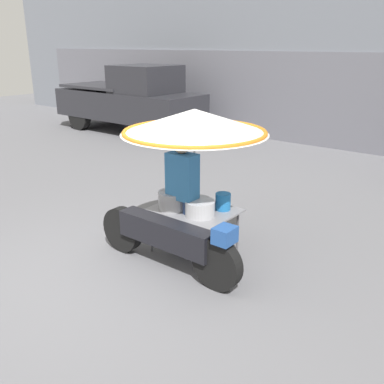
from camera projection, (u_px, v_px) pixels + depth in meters
name	position (u px, v px, depth m)	size (l,w,h in m)	color
ground_plane	(102.00, 275.00, 5.07)	(36.00, 36.00, 0.00)	slate
shopfront_building	(367.00, 61.00, 11.04)	(28.00, 2.06, 4.35)	gray
vendor_motorcycle_cart	(191.00, 149.00, 5.14)	(2.11, 1.79, 1.87)	black
vendor_person	(182.00, 191.00, 5.30)	(0.38, 0.22, 1.55)	navy
pickup_truck	(131.00, 100.00, 12.92)	(4.86, 1.76, 2.01)	black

